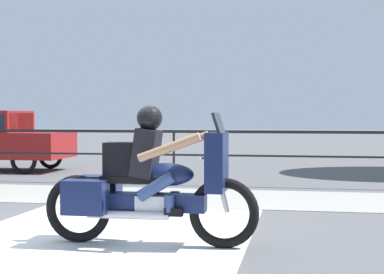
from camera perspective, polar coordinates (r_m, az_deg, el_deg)
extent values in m
plane|color=#565659|center=(7.57, -10.34, -9.14)|extent=(120.00, 120.00, 0.00)
cube|color=#99968E|center=(10.77, -3.85, -5.75)|extent=(44.00, 2.40, 0.01)
cube|color=silver|center=(7.28, -8.55, -9.55)|extent=(3.51, 6.00, 0.01)
cube|color=black|center=(12.46, -1.78, 0.54)|extent=(36.00, 0.04, 0.06)
cube|color=black|center=(12.48, -1.78, -1.74)|extent=(36.00, 0.03, 0.04)
cylinder|color=black|center=(12.48, -1.78, -2.00)|extent=(0.05, 0.05, 1.17)
torus|color=black|center=(6.56, 3.11, -7.37)|extent=(0.78, 0.11, 0.78)
torus|color=black|center=(6.98, -10.99, -6.83)|extent=(0.78, 0.11, 0.78)
cube|color=#141E47|center=(6.70, -4.17, -6.30)|extent=(1.29, 0.22, 0.20)
cube|color=silver|center=(6.70, -3.88, -6.74)|extent=(0.34, 0.26, 0.26)
ellipsoid|color=#141E47|center=(6.62, -2.46, -3.65)|extent=(0.62, 0.30, 0.26)
cube|color=black|center=(6.72, -5.58, -4.09)|extent=(0.75, 0.28, 0.08)
cube|color=#141E47|center=(6.50, 2.42, -2.43)|extent=(0.20, 0.52, 0.65)
cube|color=#1E232B|center=(6.48, 2.60, 1.33)|extent=(0.10, 0.45, 0.24)
cylinder|color=silver|center=(6.52, 1.20, -1.97)|extent=(0.04, 0.70, 0.04)
cylinder|color=silver|center=(6.63, -6.24, -7.55)|extent=(0.94, 0.09, 0.09)
cube|color=#141E47|center=(6.67, -10.31, -5.75)|extent=(0.48, 0.28, 0.38)
cube|color=#141E47|center=(7.12, -8.93, -5.25)|extent=(0.48, 0.28, 0.38)
cylinder|color=silver|center=(6.52, 2.85, -4.91)|extent=(0.19, 0.06, 0.56)
cube|color=black|center=(6.65, -4.46, -1.55)|extent=(0.31, 0.36, 0.57)
sphere|color=tan|center=(6.63, -4.14, 1.67)|extent=(0.23, 0.23, 0.23)
sphere|color=black|center=(6.63, -4.14, 1.84)|extent=(0.29, 0.29, 0.29)
cylinder|color=#33477A|center=(6.51, -3.52, -4.81)|extent=(0.44, 0.13, 0.34)
cylinder|color=#33477A|center=(6.50, -2.22, -6.45)|extent=(0.11, 0.11, 0.19)
cube|color=black|center=(6.50, -1.79, -7.28)|extent=(0.20, 0.10, 0.09)
cylinder|color=#33477A|center=(6.79, -2.90, -4.52)|extent=(0.44, 0.13, 0.34)
cylinder|color=#33477A|center=(6.79, -1.66, -6.09)|extent=(0.11, 0.11, 0.19)
cube|color=black|center=(6.79, -1.24, -6.88)|extent=(0.20, 0.10, 0.09)
cylinder|color=tan|center=(6.28, -2.24, -1.02)|extent=(0.70, 0.09, 0.33)
cylinder|color=tan|center=(6.87, -1.14, -0.75)|extent=(0.70, 0.09, 0.33)
cube|color=black|center=(6.74, -6.93, -2.16)|extent=(0.35, 0.26, 0.39)
cube|color=#19232D|center=(16.28, -16.25, 1.45)|extent=(0.04, 1.36, 0.46)
torus|color=black|center=(15.39, -16.02, -2.17)|extent=(0.71, 0.11, 0.71)
torus|color=black|center=(16.84, -13.57, -1.79)|extent=(0.71, 0.11, 0.71)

